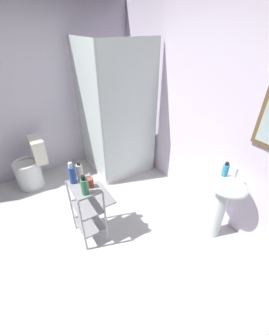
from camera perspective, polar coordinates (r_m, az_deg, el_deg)
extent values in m
cube|color=silver|center=(2.73, -15.74, -20.16)|extent=(4.20, 4.20, 0.02)
cube|color=silver|center=(2.79, 18.73, 13.56)|extent=(4.20, 0.10, 2.50)
cube|color=silver|center=(3.62, -28.80, 15.74)|extent=(0.10, 4.20, 2.50)
cube|color=white|center=(3.93, -4.25, 1.74)|extent=(0.90, 0.90, 0.10)
cube|color=silver|center=(3.33, -12.01, 14.12)|extent=(0.90, 0.02, 1.90)
cube|color=silver|center=(3.13, -0.98, 13.55)|extent=(0.02, 0.90, 1.90)
cylinder|color=silver|center=(2.94, -8.66, 11.76)|extent=(0.04, 0.04, 1.90)
cylinder|color=silver|center=(3.91, -4.29, 2.39)|extent=(0.08, 0.08, 0.00)
cylinder|color=white|center=(2.70, 20.90, -10.92)|extent=(0.15, 0.15, 0.68)
ellipsoid|color=white|center=(2.44, 22.81, -4.12)|extent=(0.46, 0.37, 0.13)
cylinder|color=silver|center=(2.47, 25.09, -1.04)|extent=(0.03, 0.03, 0.10)
cylinder|color=white|center=(3.69, -25.84, -1.67)|extent=(0.37, 0.37, 0.40)
torus|color=white|center=(3.58, -26.68, 1.13)|extent=(0.37, 0.37, 0.04)
cube|color=white|center=(3.51, -24.00, 4.43)|extent=(0.35, 0.17, 0.36)
cylinder|color=silver|center=(2.66, -16.18, -9.67)|extent=(0.02, 0.02, 0.74)
cylinder|color=silver|center=(2.41, -13.38, -14.87)|extent=(0.02, 0.02, 0.74)
cylinder|color=silver|center=(2.70, -10.97, -7.84)|extent=(0.02, 0.02, 0.74)
cylinder|color=silver|center=(2.46, -7.62, -12.68)|extent=(0.02, 0.02, 0.74)
cube|color=#99999E|center=(2.69, -11.60, -14.01)|extent=(0.36, 0.26, 0.02)
cube|color=#99999E|center=(2.49, -12.31, -9.85)|extent=(0.36, 0.26, 0.02)
cube|color=#99999E|center=(2.31, -13.14, -4.84)|extent=(0.36, 0.26, 0.02)
cylinder|color=#389ED1|center=(2.43, 22.70, -0.53)|extent=(0.06, 0.06, 0.13)
cylinder|color=black|center=(2.39, 23.11, 1.05)|extent=(0.04, 0.04, 0.03)
cylinder|color=#3355B4|center=(2.33, -16.04, -1.71)|extent=(0.07, 0.07, 0.19)
cylinder|color=white|center=(2.27, -16.51, 0.77)|extent=(0.04, 0.04, 0.05)
cylinder|color=white|center=(2.36, -14.14, -1.03)|extent=(0.06, 0.06, 0.18)
cylinder|color=#333338|center=(2.30, -14.51, 1.20)|extent=(0.04, 0.04, 0.04)
cylinder|color=#3B8E5D|center=(2.16, -12.94, -4.81)|extent=(0.07, 0.07, 0.17)
cylinder|color=black|center=(2.10, -13.31, -2.55)|extent=(0.04, 0.04, 0.04)
cylinder|color=#B24742|center=(2.25, -11.52, -3.83)|extent=(0.07, 0.07, 0.10)
cube|color=gray|center=(3.30, -10.34, -7.07)|extent=(0.60, 0.40, 0.02)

